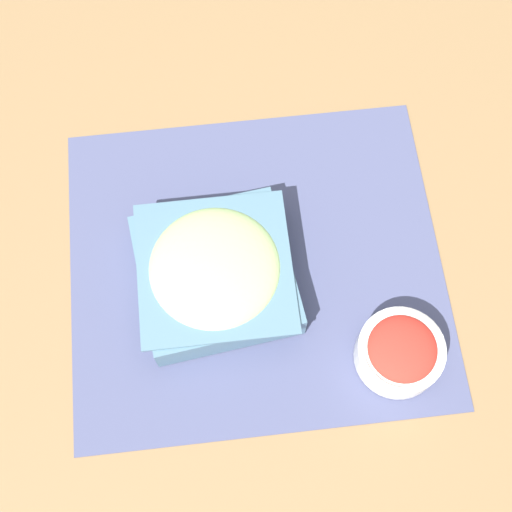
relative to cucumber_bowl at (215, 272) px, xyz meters
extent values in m
plane|color=olive|center=(-0.06, -0.02, -0.04)|extent=(3.00, 3.00, 0.00)
cube|color=#474C70|center=(-0.06, -0.02, -0.04)|extent=(0.51, 0.46, 0.00)
cube|color=slate|center=(0.00, 0.00, -0.01)|extent=(0.22, 0.22, 0.05)
cube|color=slate|center=(0.00, 0.00, 0.02)|extent=(0.20, 0.20, 0.00)
ellipsoid|color=#A8CC7F|center=(0.00, 0.00, 0.01)|extent=(0.17, 0.17, 0.05)
cylinder|color=white|center=(-0.23, 0.13, -0.01)|extent=(0.11, 0.11, 0.05)
torus|color=white|center=(-0.23, 0.13, 0.01)|extent=(0.11, 0.11, 0.01)
ellipsoid|color=red|center=(-0.23, 0.13, 0.01)|extent=(0.09, 0.09, 0.03)
camera|label=1|loc=(-0.02, 0.33, 0.88)|focal=50.00mm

